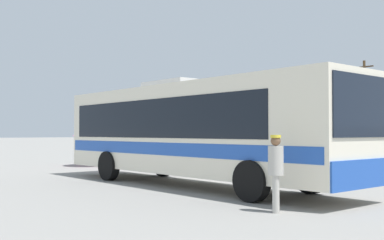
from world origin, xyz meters
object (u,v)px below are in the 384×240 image
object	(u,v)px
utility_pole_near	(348,111)
utility_pole_far	(365,104)
coach_bus_cream_blue	(190,129)
attendant_by_bus_door	(276,168)
vendor_umbrella_near_gate_pink	(98,130)
parked_car_leftmost_white	(374,144)
roadside_tree_left	(302,101)

from	to	relation	value
utility_pole_near	utility_pole_far	world-z (taller)	utility_pole_far
coach_bus_cream_blue	attendant_by_bus_door	bearing A→B (deg)	-17.19
vendor_umbrella_near_gate_pink	attendant_by_bus_door	bearing A→B (deg)	-11.62
vendor_umbrella_near_gate_pink	parked_car_leftmost_white	distance (m)	22.88
utility_pole_near	coach_bus_cream_blue	bearing A→B (deg)	-63.56
utility_pole_far	roadside_tree_left	world-z (taller)	utility_pole_far
attendant_by_bus_door	utility_pole_near	size ratio (longest dim) A/B	0.23
coach_bus_cream_blue	roadside_tree_left	world-z (taller)	roadside_tree_left
coach_bus_cream_blue	attendant_by_bus_door	xyz separation A→B (m)	(5.27, -1.63, -0.90)
utility_pole_far	utility_pole_near	bearing A→B (deg)	-170.62
utility_pole_far	roadside_tree_left	xyz separation A→B (m)	(-7.31, -0.29, 0.59)
parked_car_leftmost_white	utility_pole_far	bearing A→B (deg)	127.36
vendor_umbrella_near_gate_pink	utility_pole_far	size ratio (longest dim) A/B	0.30
utility_pole_near	utility_pole_far	distance (m)	1.82
vendor_umbrella_near_gate_pink	utility_pole_near	world-z (taller)	utility_pole_near
attendant_by_bus_door	utility_pole_near	world-z (taller)	utility_pole_near
vendor_umbrella_near_gate_pink	utility_pole_near	size ratio (longest dim) A/B	0.36
attendant_by_bus_door	parked_car_leftmost_white	xyz separation A→B (m)	(-13.85, 25.95, -0.16)
attendant_by_bus_door	vendor_umbrella_near_gate_pink	size ratio (longest dim) A/B	0.64
vendor_umbrella_near_gate_pink	roadside_tree_left	size ratio (longest dim) A/B	0.38
vendor_umbrella_near_gate_pink	roadside_tree_left	distance (m)	31.09
coach_bus_cream_blue	parked_car_leftmost_white	world-z (taller)	coach_bus_cream_blue
utility_pole_near	attendant_by_bus_door	bearing A→B (deg)	-57.54
attendant_by_bus_door	utility_pole_far	distance (m)	37.64
utility_pole_far	attendant_by_bus_door	bearing A→B (deg)	-59.90
coach_bus_cream_blue	utility_pole_near	size ratio (longest dim) A/B	1.67
utility_pole_near	utility_pole_far	bearing A→B (deg)	9.38
utility_pole_near	roadside_tree_left	distance (m)	5.80
attendant_by_bus_door	roadside_tree_left	distance (m)	41.60
attendant_by_bus_door	parked_car_leftmost_white	world-z (taller)	attendant_by_bus_door
coach_bus_cream_blue	roadside_tree_left	distance (m)	37.07
attendant_by_bus_door	utility_pole_far	world-z (taller)	utility_pole_far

